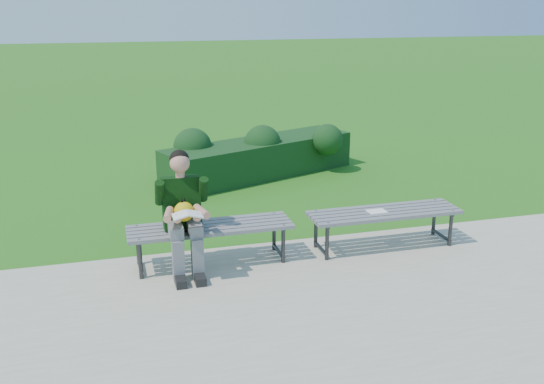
{
  "coord_description": "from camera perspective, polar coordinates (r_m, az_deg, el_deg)",
  "views": [
    {
      "loc": [
        -1.73,
        -6.59,
        2.81
      ],
      "look_at": [
        0.02,
        -0.24,
        0.74
      ],
      "focal_mm": 40.0,
      "sensor_mm": 36.0,
      "label": 1
    }
  ],
  "objects": [
    {
      "name": "ground",
      "position": [
        7.37,
        -0.65,
        -4.94
      ],
      "size": [
        80.0,
        80.0,
        0.0
      ],
      "color": "#277919",
      "rests_on": "ground"
    },
    {
      "name": "hedge",
      "position": [
        10.13,
        -1.39,
        3.54
      ],
      "size": [
        3.46,
        2.04,
        0.88
      ],
      "color": "#193D14",
      "rests_on": "ground"
    },
    {
      "name": "walkway",
      "position": [
        5.86,
        3.81,
        -11.15
      ],
      "size": [
        30.0,
        3.5,
        0.02
      ],
      "color": "#BAB39E",
      "rests_on": "ground"
    },
    {
      "name": "seated_boy",
      "position": [
        6.47,
        -8.38,
        -1.64
      ],
      "size": [
        0.56,
        0.76,
        1.31
      ],
      "color": "slate",
      "rests_on": "walkway"
    },
    {
      "name": "paper_sheet",
      "position": [
        7.18,
        9.82,
        -1.8
      ],
      "size": [
        0.22,
        0.16,
        0.01
      ],
      "color": "white",
      "rests_on": "bench_right"
    },
    {
      "name": "bench_left",
      "position": [
        6.69,
        -5.82,
        -3.59
      ],
      "size": [
        1.8,
        0.5,
        0.46
      ],
      "color": "slate",
      "rests_on": "walkway"
    },
    {
      "name": "bench_right",
      "position": [
        7.24,
        10.52,
        -2.16
      ],
      "size": [
        1.8,
        0.5,
        0.46
      ],
      "color": "slate",
      "rests_on": "walkway"
    }
  ]
}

